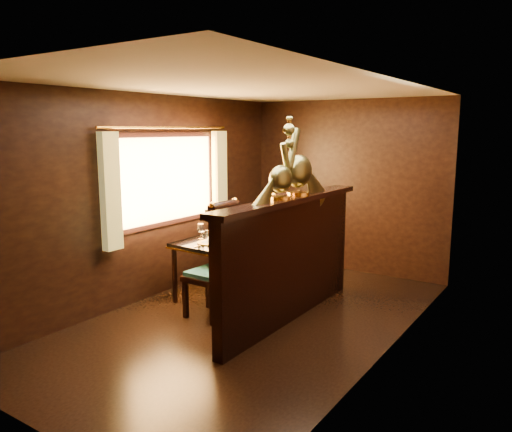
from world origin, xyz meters
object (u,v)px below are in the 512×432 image
object	(u,v)px
dining_table	(223,244)
chair_left	(219,257)
chair_right	(281,246)
peacock_right	(299,157)
peacock_left	(281,167)

from	to	relation	value
dining_table	chair_left	distance (m)	0.80
chair_right	peacock_right	world-z (taller)	peacock_right
peacock_left	peacock_right	xyz separation A→B (m)	(0.00, 0.37, 0.09)
chair_left	peacock_right	distance (m)	1.39
peacock_right	chair_left	bearing A→B (deg)	-138.54
chair_left	peacock_right	size ratio (longest dim) A/B	1.58
dining_table	peacock_left	distance (m)	1.58
chair_right	peacock_right	bearing A→B (deg)	-15.55
peacock_left	chair_right	bearing A→B (deg)	120.21
chair_left	peacock_right	xyz separation A→B (m)	(0.66, 0.58, 1.09)
dining_table	peacock_right	xyz separation A→B (m)	(1.10, -0.08, 1.12)
chair_right	peacock_right	size ratio (longest dim) A/B	1.62
chair_left	peacock_right	bearing A→B (deg)	42.48
dining_table	peacock_left	size ratio (longest dim) A/B	1.89
peacock_left	chair_left	bearing A→B (deg)	-162.44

